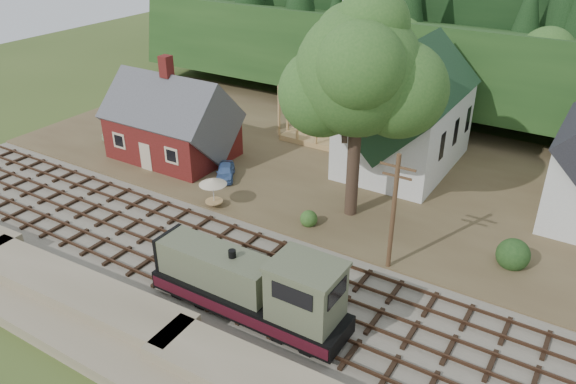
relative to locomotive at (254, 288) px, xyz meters
The scene contains 16 objects.
ground 4.43m from the locomotive, 129.92° to the left, with size 140.00×140.00×0.00m, color #384C1E.
embankment 6.39m from the locomotive, 114.55° to the right, with size 64.00×5.00×1.60m, color #7F7259.
railroad_bed 4.39m from the locomotive, 129.92° to the left, with size 64.00×11.00×0.16m, color #726B5B.
village_flat 21.24m from the locomotive, 96.82° to the left, with size 64.00×26.00×0.30m, color brown.
hillside 45.12m from the locomotive, 93.19° to the left, with size 70.00×28.00×8.00m, color #1E3F19.
ridge 61.09m from the locomotive, 92.36° to the left, with size 80.00×20.00×12.00m, color black.
depot 23.24m from the locomotive, 142.90° to the left, with size 10.80×7.41×9.00m.
church 22.90m from the locomotive, 91.29° to the left, with size 8.40×15.17×13.00m.
timber_frame 26.44m from the locomotive, 108.80° to the left, with size 8.20×6.20×6.99m.
lattice_tower 33.12m from the locomotive, 105.35° to the left, with size 3.20×3.20×12.12m.
big_tree 15.42m from the locomotive, 91.51° to the left, with size 10.90×8.40×14.70m.
telegraph_pole_near 9.60m from the locomotive, 61.31° to the left, with size 2.20×0.28×8.00m.
locomotive is the anchor object (origin of this frame).
car_blue 17.46m from the locomotive, 132.90° to the left, with size 1.39×3.46×1.18m, color #577DBB.
car_green 28.09m from the locomotive, 151.50° to the left, with size 1.23×3.51×1.16m, color #7A9F6E.
patio_set 12.87m from the locomotive, 138.63° to the left, with size 2.08×2.08×2.32m.
Camera 1 is at (17.00, -22.87, 20.93)m, focal length 35.00 mm.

